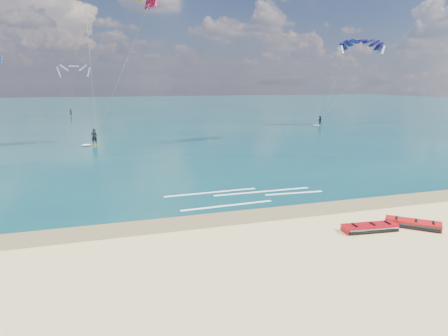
# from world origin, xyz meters

# --- Properties ---
(ground) EXTENTS (320.00, 320.00, 0.00)m
(ground) POSITION_xyz_m (0.00, 40.00, 0.00)
(ground) COLOR tan
(ground) RESTS_ON ground
(wet_sand_strip) EXTENTS (320.00, 2.40, 0.01)m
(wet_sand_strip) POSITION_xyz_m (0.00, 3.00, 0.00)
(wet_sand_strip) COLOR brown
(wet_sand_strip) RESTS_ON ground
(sea) EXTENTS (320.00, 200.00, 0.04)m
(sea) POSITION_xyz_m (0.00, 104.00, 0.02)
(sea) COLOR #0B343F
(sea) RESTS_ON ground
(packed_kite_left) EXTENTS (3.08, 1.43, 0.41)m
(packed_kite_left) POSITION_xyz_m (4.47, -1.00, 0.00)
(packed_kite_left) COLOR #A7080F
(packed_kite_left) RESTS_ON ground
(packed_kite_mid) EXTENTS (2.89, 2.80, 0.43)m
(packed_kite_mid) POSITION_xyz_m (6.93, -1.21, 0.00)
(packed_kite_mid) COLOR red
(packed_kite_mid) RESTS_ON ground
(kitesurfer_main) EXTENTS (10.57, 7.79, 19.12)m
(kitesurfer_main) POSITION_xyz_m (-6.96, 29.81, 9.96)
(kitesurfer_main) COLOR #DAEE1C
(kitesurfer_main) RESTS_ON sea
(kitesurfer_far) EXTENTS (11.14, 5.64, 15.30)m
(kitesurfer_far) POSITION_xyz_m (30.85, 42.10, 7.93)
(kitesurfer_far) COLOR gold
(kitesurfer_far) RESTS_ON sea
(shoreline_foam) EXTENTS (10.47, 3.61, 0.01)m
(shoreline_foam) POSITION_xyz_m (0.77, 6.77, 0.04)
(shoreline_foam) COLOR white
(shoreline_foam) RESTS_ON ground
(distant_kites) EXTENTS (29.65, 29.61, 13.85)m
(distant_kites) POSITION_xyz_m (-27.34, 80.26, 5.89)
(distant_kites) COLOR #23509B
(distant_kites) RESTS_ON ground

